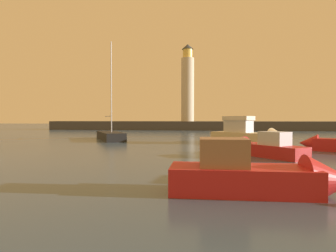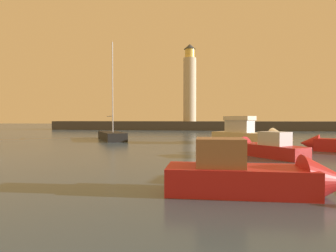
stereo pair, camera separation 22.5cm
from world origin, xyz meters
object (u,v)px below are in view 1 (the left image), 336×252
object	(u,v)px
motorboat_4	(252,136)
motorboat_1	(267,176)
lighthouse	(188,85)
sailboat_moored	(110,136)
motorboat_5	(259,147)

from	to	relation	value
motorboat_4	motorboat_1	bearing A→B (deg)	-97.91
lighthouse	motorboat_4	world-z (taller)	lighthouse
lighthouse	motorboat_1	bearing A→B (deg)	-83.94
motorboat_1	sailboat_moored	bearing A→B (deg)	120.05
motorboat_5	sailboat_moored	world-z (taller)	sailboat_moored
motorboat_1	motorboat_4	distance (m)	19.34
lighthouse	motorboat_5	size ratio (longest dim) A/B	2.97
motorboat_1	motorboat_4	xyz separation A→B (m)	(2.66, 19.15, 0.28)
lighthouse	sailboat_moored	world-z (taller)	lighthouse
lighthouse	sailboat_moored	distance (m)	34.20
motorboat_1	lighthouse	bearing A→B (deg)	96.06
lighthouse	motorboat_5	world-z (taller)	lighthouse
motorboat_1	sailboat_moored	xyz separation A→B (m)	(-13.42, 23.20, -0.07)
motorboat_4	motorboat_5	distance (m)	8.61
motorboat_1	motorboat_5	size ratio (longest dim) A/B	1.05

